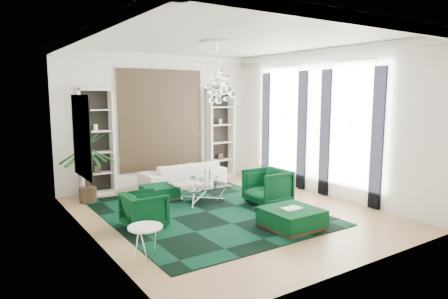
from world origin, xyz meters
TOP-DOWN VIEW (x-y plane):
  - floor at (0.00, 0.00)m, footprint 6.00×7.00m
  - ceiling at (0.00, 0.00)m, footprint 6.00×7.00m
  - wall_back at (0.00, 3.51)m, footprint 6.00×0.02m
  - wall_front at (0.00, -3.51)m, footprint 6.00×0.02m
  - wall_left at (-3.01, 0.00)m, footprint 0.02×7.00m
  - wall_right at (3.01, 0.00)m, footprint 0.02×7.00m
  - crown_molding at (0.00, 0.00)m, footprint 6.00×7.00m
  - ceiling_medallion at (0.00, 0.30)m, footprint 0.90×0.90m
  - tapestry at (0.00, 3.46)m, footprint 2.50×0.06m
  - shelving_left at (-1.95, 3.31)m, footprint 0.90×0.38m
  - shelving_right at (1.95, 3.31)m, footprint 0.90×0.38m
  - painting at (-2.97, 0.60)m, footprint 0.04×1.30m
  - window_near at (2.99, -0.90)m, footprint 0.03×1.10m
  - curtain_near_a at (2.96, -1.68)m, footprint 0.07×0.30m
  - curtain_near_b at (2.96, -0.12)m, footprint 0.07×0.30m
  - window_far at (2.99, 1.50)m, footprint 0.03×1.10m
  - curtain_far_a at (2.96, 0.72)m, footprint 0.07×0.30m
  - curtain_far_b at (2.96, 2.28)m, footprint 0.07×0.30m
  - rug at (-0.41, 0.28)m, footprint 4.20×5.00m
  - sofa at (0.34, 2.78)m, footprint 2.42×0.95m
  - armchair_left at (-1.97, 0.08)m, footprint 0.80×0.77m
  - armchair_right at (1.18, 0.03)m, footprint 0.94×0.91m
  - coffee_table at (-0.03, 1.21)m, footprint 1.22×1.22m
  - ottoman_side at (-0.83, 1.86)m, footprint 0.80×0.80m
  - ottoman_front at (0.44, -1.61)m, footprint 1.02×1.02m
  - book at (0.44, -1.61)m, footprint 0.40×0.27m
  - side_table at (-2.55, -1.39)m, footprint 0.56×0.56m
  - palm at (-2.40, 2.61)m, footprint 1.41×1.41m
  - chandelier at (-0.19, 0.14)m, footprint 0.85×0.85m
  - table_plant at (0.27, 0.96)m, footprint 0.13×0.10m

SIDE VIEW (x-z plane):
  - floor at x=0.00m, z-range -0.02..0.00m
  - rug at x=-0.41m, z-range 0.00..0.02m
  - ottoman_side at x=-0.83m, z-range 0.00..0.35m
  - ottoman_front at x=0.44m, z-range 0.00..0.41m
  - coffee_table at x=-0.03m, z-range 0.00..0.42m
  - side_table at x=-2.55m, z-range 0.00..0.54m
  - sofa at x=0.34m, z-range 0.00..0.71m
  - armchair_left at x=-1.97m, z-range 0.00..0.72m
  - book at x=0.44m, z-range 0.41..0.44m
  - armchair_right at x=1.18m, z-range 0.00..0.86m
  - table_plant at x=0.27m, z-range 0.42..0.65m
  - palm at x=-2.40m, z-range 0.00..2.26m
  - shelving_left at x=-1.95m, z-range 0.00..2.80m
  - shelving_right at x=1.95m, z-range 0.00..2.80m
  - curtain_near_a at x=2.96m, z-range 0.02..3.27m
  - curtain_near_b at x=2.96m, z-range 0.02..3.27m
  - curtain_far_a at x=2.96m, z-range 0.02..3.27m
  - curtain_far_b at x=2.96m, z-range 0.02..3.27m
  - painting at x=-2.97m, z-range 1.05..2.65m
  - wall_back at x=0.00m, z-range 0.00..3.80m
  - wall_front at x=0.00m, z-range 0.00..3.80m
  - wall_left at x=-3.01m, z-range 0.00..3.80m
  - wall_right at x=3.01m, z-range 0.00..3.80m
  - tapestry at x=0.00m, z-range 0.50..3.30m
  - window_near at x=2.99m, z-range 0.45..3.35m
  - window_far at x=2.99m, z-range 0.45..3.35m
  - chandelier at x=-0.19m, z-range 2.47..3.23m
  - crown_molding at x=0.00m, z-range 3.61..3.79m
  - ceiling_medallion at x=0.00m, z-range 3.75..3.79m
  - ceiling at x=0.00m, z-range 3.80..3.82m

